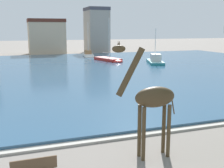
% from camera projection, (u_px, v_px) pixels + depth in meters
% --- Properties ---
extents(harbor_water, '(81.74, 50.74, 0.28)m').
position_uv_depth(harbor_water, '(64.00, 71.00, 39.58)').
color(harbor_water, '#2D5170').
rests_on(harbor_water, ground).
extents(quay_edge_coping, '(81.74, 0.50, 0.12)m').
position_uv_depth(quay_edge_coping, '(142.00, 134.00, 15.87)').
color(quay_edge_coping, '#ADA89E').
rests_on(quay_edge_coping, ground).
extents(giraffe_statue, '(3.11, 0.77, 5.43)m').
position_uv_depth(giraffe_statue, '(152.00, 99.00, 12.72)').
color(giraffe_statue, '#42331E').
rests_on(giraffe_statue, ground).
extents(sailboat_teal, '(4.52, 7.92, 5.99)m').
position_uv_depth(sailboat_teal, '(155.00, 61.00, 47.33)').
color(sailboat_teal, teal).
rests_on(sailboat_teal, ground).
extents(sailboat_white, '(3.24, 7.66, 7.31)m').
position_uv_depth(sailboat_white, '(88.00, 55.00, 59.63)').
color(sailboat_white, white).
rests_on(sailboat_white, ground).
extents(sailboat_red, '(3.86, 7.32, 7.85)m').
position_uv_depth(sailboat_red, '(110.00, 60.00, 50.63)').
color(sailboat_red, red).
rests_on(sailboat_red, ground).
extents(park_bench, '(1.80, 0.44, 0.92)m').
position_uv_depth(park_bench, '(34.00, 167.00, 11.22)').
color(park_bench, brown).
rests_on(park_bench, ground).
extents(townhouse_end_terrace, '(8.53, 6.29, 8.27)m').
position_uv_depth(townhouse_end_terrace, '(47.00, 37.00, 67.22)').
color(townhouse_end_terrace, '#C6B293').
rests_on(townhouse_end_terrace, ground).
extents(townhouse_tall_gabled, '(5.21, 6.82, 11.18)m').
position_uv_depth(townhouse_tall_gabled, '(97.00, 30.00, 70.88)').
color(townhouse_tall_gabled, gray).
rests_on(townhouse_tall_gabled, ground).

